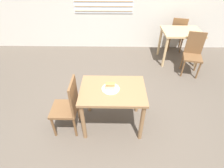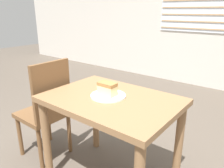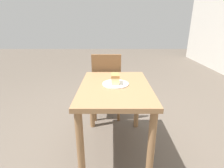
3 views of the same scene
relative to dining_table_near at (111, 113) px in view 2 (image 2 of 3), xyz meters
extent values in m
cube|color=beige|center=(-0.10, 2.84, 0.80)|extent=(10.00, 0.06, 2.80)
cube|color=tan|center=(-0.27, 2.79, 0.41)|extent=(1.48, 0.01, 0.02)
cube|color=tan|center=(-0.27, 2.79, 0.52)|extent=(1.48, 0.01, 0.02)
cube|color=tan|center=(-0.27, 2.79, 0.64)|extent=(1.48, 0.01, 0.02)
cube|color=tan|center=(-0.27, 2.79, 0.75)|extent=(1.48, 0.01, 0.02)
cube|color=tan|center=(-0.27, 2.79, 0.87)|extent=(1.48, 0.01, 0.02)
cube|color=olive|center=(0.00, 0.00, 0.10)|extent=(0.93, 0.66, 0.04)
cylinder|color=olive|center=(-0.41, -0.28, -0.26)|extent=(0.06, 0.06, 0.68)
cylinder|color=olive|center=(-0.41, 0.28, -0.26)|extent=(0.06, 0.06, 0.68)
cylinder|color=olive|center=(0.41, 0.28, -0.26)|extent=(0.06, 0.06, 0.68)
cube|color=brown|center=(-0.71, -0.10, -0.18)|extent=(0.38, 0.38, 0.04)
cylinder|color=brown|center=(-0.87, 0.06, -0.40)|extent=(0.04, 0.04, 0.39)
cylinder|color=brown|center=(-0.87, -0.26, -0.40)|extent=(0.04, 0.04, 0.39)
cylinder|color=brown|center=(-0.55, 0.06, -0.40)|extent=(0.04, 0.04, 0.39)
cylinder|color=brown|center=(-0.55, -0.26, -0.40)|extent=(0.04, 0.04, 0.39)
cube|color=brown|center=(-0.54, -0.10, 0.08)|extent=(0.03, 0.36, 0.48)
cylinder|color=white|center=(-0.03, 0.00, 0.13)|extent=(0.25, 0.25, 0.01)
cube|color=beige|center=(-0.03, 0.00, 0.17)|extent=(0.13, 0.08, 0.07)
cube|color=#A3703D|center=(-0.03, 0.00, 0.21)|extent=(0.13, 0.08, 0.02)
camera|label=1|loc=(0.02, -1.88, 1.70)|focal=28.00mm
camera|label=2|loc=(0.88, -1.11, 0.70)|focal=35.00mm
camera|label=3|loc=(1.55, -0.03, 0.70)|focal=28.00mm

